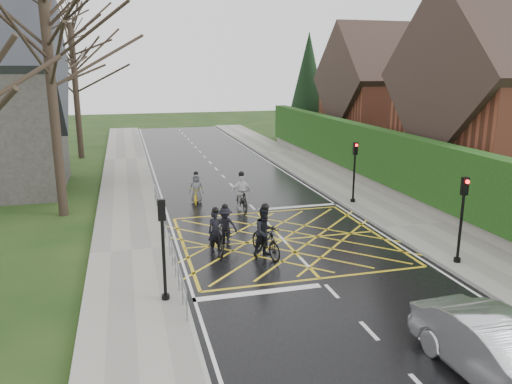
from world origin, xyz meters
name	(u,v)px	position (x,y,z in m)	size (l,w,h in m)	color
ground	(283,240)	(0.00, 0.00, 0.00)	(120.00, 120.00, 0.00)	black
road	(283,240)	(0.00, 0.00, 0.01)	(9.00, 80.00, 0.01)	black
sidewalk_right	(414,226)	(6.00, 0.00, 0.07)	(3.00, 80.00, 0.15)	gray
sidewalk_left	(132,251)	(-6.00, 0.00, 0.07)	(3.00, 80.00, 0.15)	gray
stone_wall	(382,187)	(7.75, 6.00, 0.35)	(0.50, 38.00, 0.70)	slate
hedge	(384,156)	(7.75, 6.00, 2.10)	(0.90, 38.00, 2.80)	#0E3510
house_far	(390,99)	(14.75, 18.00, 4.36)	(9.80, 8.80, 10.30)	brown
conifer	(308,88)	(10.75, 26.00, 4.99)	(4.60, 4.60, 10.00)	black
tree_near	(47,42)	(-9.00, 6.00, 7.91)	(9.24, 9.24, 11.44)	black
tree_mid	(46,35)	(-10.00, 14.00, 8.63)	(10.08, 10.08, 12.48)	black
tree_far	(73,62)	(-9.30, 22.00, 7.19)	(8.40, 8.40, 10.40)	black
railing_south	(177,265)	(-4.65, -3.50, 0.78)	(0.05, 5.04, 1.03)	slate
railing_north	(159,204)	(-4.65, 4.00, 0.79)	(0.05, 6.04, 1.03)	slate
traffic_light_ne	(354,173)	(5.10, 4.20, 1.66)	(0.24, 0.31, 3.21)	black
traffic_light_se	(461,221)	(5.10, -4.20, 1.66)	(0.24, 0.31, 3.21)	black
traffic_light_sw	(163,251)	(-5.10, -4.50, 1.66)	(0.24, 0.31, 3.21)	black
cyclist_rear	(216,238)	(-2.88, -0.72, 0.58)	(0.79, 1.87, 1.78)	black
cyclist_back	(265,237)	(-1.19, -1.58, 0.77)	(1.06, 2.11, 2.03)	black
cyclist_mid	(225,230)	(-2.38, -0.02, 0.61)	(1.21, 1.83, 1.68)	black
cyclist_front	(242,196)	(-0.63, 4.62, 0.72)	(1.06, 1.96, 1.94)	black
cyclist_lead	(197,192)	(-2.56, 6.58, 0.57)	(0.96, 1.79, 1.66)	gold
car	(499,353)	(1.65, -10.27, 0.74)	(1.57, 4.50, 1.48)	#B2B4BA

